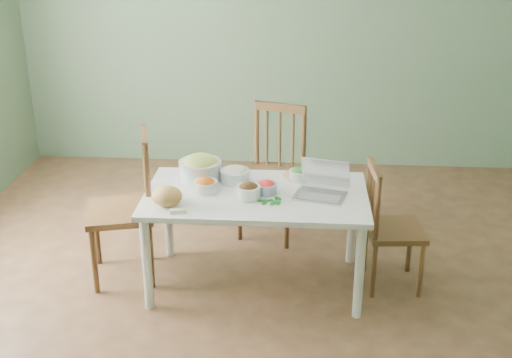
# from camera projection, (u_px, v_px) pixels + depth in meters

# --- Properties ---
(floor) EXTENTS (5.00, 5.00, 0.00)m
(floor) POSITION_uv_depth(u_px,v_px,m) (265.00, 298.00, 4.39)
(floor) COLOR #4B2D1E
(floor) RESTS_ON ground
(wall_back) EXTENTS (5.00, 0.00, 2.70)m
(wall_back) POSITION_uv_depth(u_px,v_px,m) (282.00, 28.00, 6.17)
(wall_back) COLOR #5A7254
(wall_back) RESTS_ON ground
(dining_table) EXTENTS (1.45, 0.82, 0.68)m
(dining_table) POSITION_uv_depth(u_px,v_px,m) (256.00, 239.00, 4.43)
(dining_table) COLOR white
(dining_table) RESTS_ON floor
(chair_far) EXTENTS (0.56, 0.54, 1.02)m
(chair_far) POSITION_uv_depth(u_px,v_px,m) (271.00, 174.00, 5.05)
(chair_far) COLOR brown
(chair_far) RESTS_ON floor
(chair_left) EXTENTS (0.54, 0.55, 1.04)m
(chair_left) POSITION_uv_depth(u_px,v_px,m) (120.00, 208.00, 4.46)
(chair_left) COLOR brown
(chair_left) RESTS_ON floor
(chair_right) EXTENTS (0.40, 0.42, 0.87)m
(chair_right) POSITION_uv_depth(u_px,v_px,m) (395.00, 227.00, 4.39)
(chair_right) COLOR brown
(chair_right) RESTS_ON floor
(bread_boule) EXTENTS (0.24, 0.24, 0.12)m
(bread_boule) POSITION_uv_depth(u_px,v_px,m) (167.00, 196.00, 4.10)
(bread_boule) COLOR #A97643
(bread_boule) RESTS_ON dining_table
(butter_stick) EXTENTS (0.11, 0.05, 0.03)m
(butter_stick) POSITION_uv_depth(u_px,v_px,m) (178.00, 211.00, 4.01)
(butter_stick) COLOR white
(butter_stick) RESTS_ON dining_table
(bowl_squash) EXTENTS (0.33, 0.33, 0.17)m
(bowl_squash) POSITION_uv_depth(u_px,v_px,m) (200.00, 167.00, 4.49)
(bowl_squash) COLOR #DAE270
(bowl_squash) RESTS_ON dining_table
(bowl_carrot) EXTENTS (0.20, 0.20, 0.09)m
(bowl_carrot) POSITION_uv_depth(u_px,v_px,m) (205.00, 185.00, 4.31)
(bowl_carrot) COLOR #DA3C07
(bowl_carrot) RESTS_ON dining_table
(bowl_onion) EXTENTS (0.25, 0.25, 0.11)m
(bowl_onion) POSITION_uv_depth(u_px,v_px,m) (235.00, 174.00, 4.46)
(bowl_onion) COLOR beige
(bowl_onion) RESTS_ON dining_table
(bowl_mushroom) EXTENTS (0.21, 0.21, 0.10)m
(bowl_mushroom) POSITION_uv_depth(u_px,v_px,m) (248.00, 191.00, 4.21)
(bowl_mushroom) COLOR black
(bowl_mushroom) RESTS_ON dining_table
(bowl_redpep) EXTENTS (0.18, 0.18, 0.08)m
(bowl_redpep) POSITION_uv_depth(u_px,v_px,m) (266.00, 187.00, 4.28)
(bowl_redpep) COLOR red
(bowl_redpep) RESTS_ON dining_table
(bowl_broccoli) EXTENTS (0.18, 0.18, 0.09)m
(bowl_broccoli) POSITION_uv_depth(u_px,v_px,m) (300.00, 174.00, 4.49)
(bowl_broccoli) COLOR #145116
(bowl_broccoli) RESTS_ON dining_table
(flatbread) EXTENTS (0.27, 0.27, 0.02)m
(flatbread) POSITION_uv_depth(u_px,v_px,m) (298.00, 176.00, 4.55)
(flatbread) COLOR tan
(flatbread) RESTS_ON dining_table
(basil_bunch) EXTENTS (0.18, 0.18, 0.02)m
(basil_bunch) POSITION_uv_depth(u_px,v_px,m) (269.00, 200.00, 4.17)
(basil_bunch) COLOR #1A4E1F
(basil_bunch) RESTS_ON dining_table
(laptop) EXTENTS (0.38, 0.36, 0.21)m
(laptop) POSITION_uv_depth(u_px,v_px,m) (320.00, 182.00, 4.20)
(laptop) COLOR silver
(laptop) RESTS_ON dining_table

